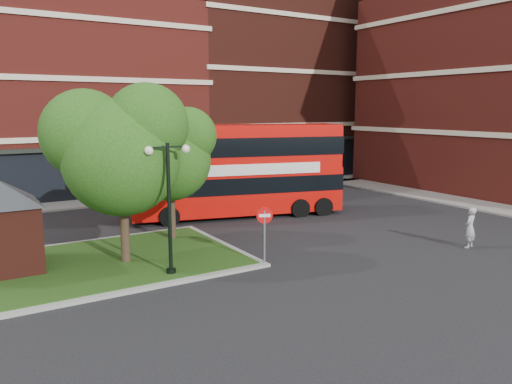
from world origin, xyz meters
TOP-DOWN VIEW (x-y plane):
  - ground at (0.00, 0.00)m, footprint 120.00×120.00m
  - pavement_far at (0.00, 16.50)m, footprint 44.00×3.00m
  - pavement_side at (16.50, 2.00)m, footprint 3.00×28.00m
  - terrace_far_left at (-8.00, 24.00)m, footprint 26.00×12.00m
  - terrace_far_right at (14.00, 24.00)m, footprint 18.00×12.00m
  - traffic_island at (-8.00, 3.00)m, footprint 12.60×7.60m
  - tree_island_west at (-6.60, 2.58)m, footprint 5.40×4.71m
  - tree_island_east at (-3.58, 5.06)m, footprint 4.46×3.90m
  - lamp_island at (-5.50, 0.20)m, footprint 1.72×0.36m
  - lamp_far_left at (2.00, 14.50)m, footprint 1.72×0.36m
  - lamp_far_right at (10.00, 14.50)m, footprint 1.72×0.36m
  - bus at (1.87, 8.19)m, footprint 12.45×5.73m
  - woman at (7.47, -3.17)m, footprint 0.77×0.60m
  - car_silver at (-1.07, 14.50)m, footprint 4.65×2.01m
  - car_white at (10.00, 14.50)m, footprint 3.89×1.76m
  - no_entry_sign at (-1.80, -0.50)m, footprint 0.62×0.31m

SIDE VIEW (x-z plane):
  - ground at x=0.00m, z-range 0.00..0.00m
  - pavement_far at x=0.00m, z-range 0.00..0.12m
  - pavement_side at x=16.50m, z-range 0.00..0.12m
  - traffic_island at x=-8.00m, z-range -0.01..0.14m
  - car_white at x=10.00m, z-range 0.00..1.24m
  - car_silver at x=-1.07m, z-range 0.00..1.56m
  - woman at x=7.47m, z-range 0.00..1.85m
  - no_entry_sign at x=-1.80m, z-range 0.51..2.88m
  - lamp_island at x=-5.50m, z-range 0.33..5.33m
  - lamp_far_left at x=2.00m, z-range 0.33..5.33m
  - lamp_far_right at x=10.00m, z-range 0.33..5.33m
  - bus at x=1.87m, z-range 0.72..5.36m
  - tree_island_east at x=-3.58m, z-range 1.10..7.39m
  - tree_island_west at x=-6.60m, z-range 1.19..8.40m
  - terrace_far_left at x=-8.00m, z-range 0.00..14.00m
  - terrace_far_right at x=14.00m, z-range 0.00..16.00m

